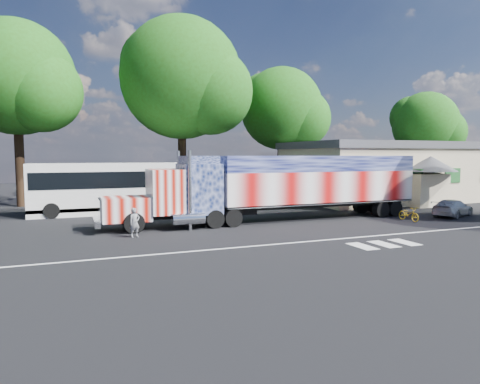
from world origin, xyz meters
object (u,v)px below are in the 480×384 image
object	(u,v)px
woman	(135,223)
tree_n_mid	(183,79)
semi_truck	(282,185)
tree_far_ne	(427,125)
tree_nw_a	(18,78)
coach_bus	(121,187)
tree_ne_a	(283,109)
bicycle	(409,214)
parked_car	(452,208)

from	to	relation	value
woman	tree_n_mid	world-z (taller)	tree_n_mid
semi_truck	tree_far_ne	world-z (taller)	tree_far_ne
tree_nw_a	tree_n_mid	bearing A→B (deg)	-9.90
coach_bus	tree_ne_a	size ratio (longest dim) A/B	0.95
coach_bus	bicycle	world-z (taller)	coach_bus
tree_far_ne	tree_n_mid	size ratio (longest dim) A/B	0.72
tree_ne_a	tree_nw_a	bearing A→B (deg)	-179.43
tree_far_ne	tree_nw_a	distance (m)	41.02
parked_car	tree_far_ne	xyz separation A→B (m)	(13.75, 16.29, 6.90)
bicycle	tree_far_ne	world-z (taller)	tree_far_ne
tree_far_ne	coach_bus	bearing A→B (deg)	-169.42
semi_truck	bicycle	size ratio (longest dim) A/B	12.10
parked_car	tree_far_ne	size ratio (longest dim) A/B	0.35
semi_truck	woman	size ratio (longest dim) A/B	13.75
semi_truck	tree_n_mid	bearing A→B (deg)	104.78
coach_bus	semi_truck	bearing A→B (deg)	-39.97
parked_car	bicycle	size ratio (longest dim) A/B	2.32
tree_nw_a	coach_bus	bearing A→B (deg)	-44.52
coach_bus	tree_ne_a	distance (m)	18.96
tree_ne_a	tree_far_ne	bearing A→B (deg)	-1.99
semi_truck	tree_nw_a	distance (m)	22.60
woman	tree_n_mid	xyz separation A→B (m)	(6.13, 14.23, 9.67)
coach_bus	woman	distance (m)	9.74
coach_bus	tree_far_ne	size ratio (longest dim) A/B	1.08
coach_bus	woman	xyz separation A→B (m)	(-0.40, -9.67, -1.08)
semi_truck	tree_far_ne	size ratio (longest dim) A/B	1.82
woman	tree_nw_a	xyz separation A→B (m)	(-6.46, 16.42, 9.28)
bicycle	tree_n_mid	bearing A→B (deg)	125.09
woman	coach_bus	bearing A→B (deg)	68.34
tree_far_ne	tree_ne_a	xyz separation A→B (m)	(-17.79, 0.62, 1.11)
semi_truck	bicycle	distance (m)	8.03
semi_truck	coach_bus	xyz separation A→B (m)	(-8.89, 7.45, -0.40)
semi_truck	tree_far_ne	xyz separation A→B (m)	(25.18, 13.82, 5.24)
tree_n_mid	coach_bus	bearing A→B (deg)	-141.47
coach_bus	tree_far_ne	distance (m)	35.12
coach_bus	tree_ne_a	bearing A→B (deg)	23.21
coach_bus	tree_nw_a	world-z (taller)	tree_nw_a
woman	semi_truck	bearing A→B (deg)	-5.86
tree_n_mid	tree_ne_a	bearing A→B (deg)	12.94
woman	parked_car	bearing A→B (deg)	-19.98
parked_car	bicycle	bearing A→B (deg)	75.36
parked_car	tree_ne_a	bearing A→B (deg)	-8.57
woman	tree_nw_a	distance (m)	19.94
tree_n_mid	tree_ne_a	world-z (taller)	tree_n_mid
coach_bus	bicycle	xyz separation A→B (m)	(16.11, -10.47, -1.38)
tree_n_mid	tree_far_ne	bearing A→B (deg)	3.65
tree_n_mid	woman	bearing A→B (deg)	-113.30
woman	tree_nw_a	size ratio (longest dim) A/B	0.10
tree_n_mid	tree_nw_a	distance (m)	12.78
semi_truck	tree_n_mid	world-z (taller)	tree_n_mid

